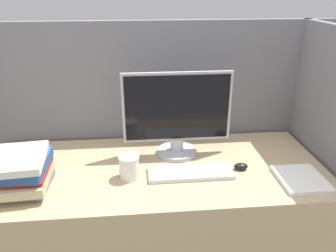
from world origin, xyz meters
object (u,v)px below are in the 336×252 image
monitor (177,117)px  mouse (241,166)px  keyboard (190,173)px  coffee_cup (129,167)px  book_stack (21,171)px

monitor → mouse: (0.29, -0.20, -0.19)m
keyboard → coffee_cup: size_ratio=3.57×
keyboard → coffee_cup: 0.29m
coffee_cup → mouse: bearing=2.1°
monitor → keyboard: (0.04, -0.22, -0.20)m
mouse → coffee_cup: bearing=-177.9°
keyboard → mouse: 0.25m
monitor → book_stack: bearing=-159.8°
keyboard → coffee_cup: bearing=179.7°
coffee_cup → keyboard: bearing=-0.3°
coffee_cup → book_stack: size_ratio=0.39×
monitor → coffee_cup: size_ratio=4.93×
keyboard → book_stack: (-0.76, -0.04, 0.08)m
mouse → coffee_cup: 0.54m
monitor → book_stack: size_ratio=1.93×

